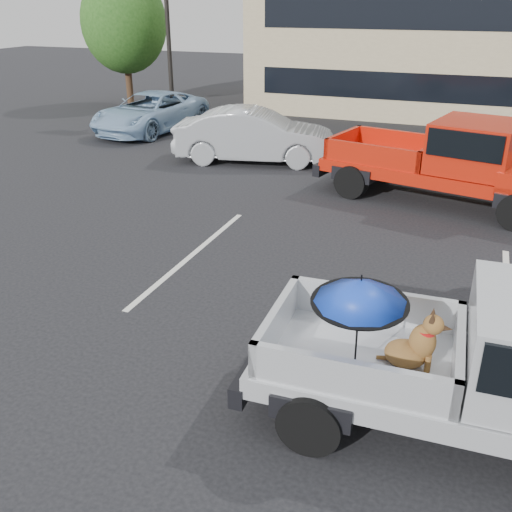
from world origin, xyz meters
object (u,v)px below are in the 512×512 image
(motel_sign, at_px, (166,2))
(tree_left, at_px, (124,23))
(blue_suv, at_px, (151,112))
(silver_sedan, at_px, (255,136))
(red_pickup, at_px, (465,160))

(motel_sign, distance_m, tree_left, 5.08)
(tree_left, bearing_deg, blue_suv, -50.37)
(tree_left, xyz_separation_m, blue_suv, (4.12, -4.97, -2.99))
(silver_sedan, bearing_deg, tree_left, 38.16)
(red_pickup, bearing_deg, motel_sign, 163.31)
(blue_suv, bearing_deg, tree_left, 135.93)
(tree_left, height_order, blue_suv, tree_left)
(red_pickup, height_order, blue_suv, red_pickup)
(motel_sign, distance_m, silver_sedan, 8.23)
(motel_sign, height_order, red_pickup, motel_sign)
(motel_sign, height_order, tree_left, tree_left)
(motel_sign, xyz_separation_m, blue_suv, (0.12, -1.97, -3.91))
(tree_left, height_order, red_pickup, tree_left)
(silver_sedan, xyz_separation_m, blue_suv, (-5.43, 2.75, -0.09))
(motel_sign, bearing_deg, blue_suv, -86.62)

